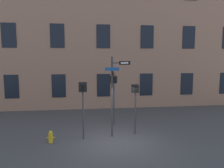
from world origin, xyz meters
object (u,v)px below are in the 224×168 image
(pedestrian_signal_left, at_px, (83,94))
(fire_hydrant, at_px, (51,137))
(street_sign_pole, at_px, (114,90))
(pedestrian_signal_right, at_px, (135,96))
(pedestrian_signal_across, at_px, (114,86))

(pedestrian_signal_left, distance_m, fire_hydrant, 2.51)
(street_sign_pole, distance_m, pedestrian_signal_right, 1.25)
(street_sign_pole, distance_m, pedestrian_signal_left, 1.55)
(fire_hydrant, bearing_deg, pedestrian_signal_left, 10.08)
(street_sign_pole, height_order, fire_hydrant, street_sign_pole)
(pedestrian_signal_left, xyz_separation_m, pedestrian_signal_across, (1.80, 2.08, 0.09))
(pedestrian_signal_left, distance_m, pedestrian_signal_across, 2.75)
(pedestrian_signal_right, distance_m, pedestrian_signal_across, 1.92)
(fire_hydrant, bearing_deg, pedestrian_signal_right, 9.18)
(pedestrian_signal_across, bearing_deg, street_sign_pole, -98.04)
(pedestrian_signal_left, height_order, pedestrian_signal_across, pedestrian_signal_across)
(pedestrian_signal_left, xyz_separation_m, fire_hydrant, (-1.55, -0.27, -1.96))
(pedestrian_signal_left, relative_size, pedestrian_signal_right, 1.08)
(pedestrian_signal_left, relative_size, pedestrian_signal_across, 0.96)
(pedestrian_signal_right, bearing_deg, pedestrian_signal_left, -171.34)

